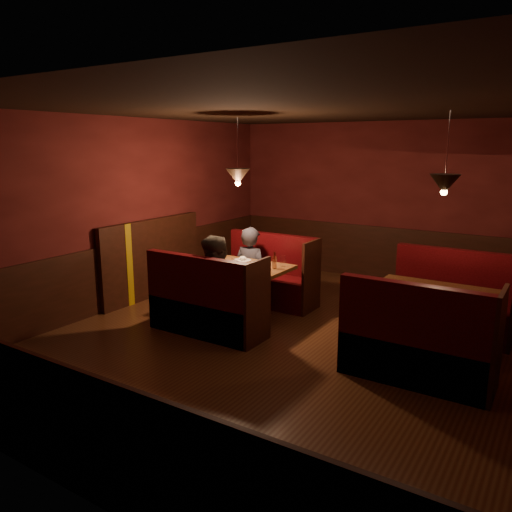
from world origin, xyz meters
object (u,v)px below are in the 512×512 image
Objects in this scene: second_bench_near at (416,351)px; second_table at (434,307)px; main_bench_far at (270,281)px; main_table at (240,277)px; diner_b at (217,272)px; diner_a at (251,255)px; main_bench_near at (205,309)px; second_bench_far at (451,308)px.

second_table is at bearing 92.20° from second_bench_near.
main_bench_far is 1.13× the size of second_table.
diner_b reaches higher than main_table.
diner_b is at bearing 178.72° from second_bench_near.
diner_a reaches higher than main_table.
main_table is 0.88× the size of diner_b.
main_bench_near is at bearing -133.03° from diner_b.
diner_a is at bearing -172.32° from second_bench_far.
second_bench_near is 3.24m from diner_a.
main_table is 0.93× the size of second_bench_far.
main_bench_near is at bearing -90.00° from main_bench_far.
second_bench_far is at bearing 2.86° from main_bench_far.
main_bench_far is at bearing 90.00° from main_bench_near.
main_bench_far is at bearing -177.14° from second_bench_far.
second_bench_near is at bearing -14.92° from main_table.
diner_b is (-2.65, -1.64, 0.48)m from second_bench_far.
main_bench_near is 2.74m from second_bench_near.
second_table is (2.71, -0.71, 0.25)m from main_bench_far.
main_table reaches higher than second_table.
diner_a is at bearing -126.66° from main_bench_far.
diner_b is at bearing -86.55° from main_bench_far.
main_table is 2.73m from second_table.
diner_a reaches higher than main_bench_near.
second_table is at bearing -92.20° from second_bench_far.
main_bench_near is at bearing -88.90° from main_table.
second_bench_far is 3.15m from diner_b.
diner_a is (-0.19, -0.26, 0.45)m from main_bench_far.
main_bench_far is 1.02× the size of second_bench_near.
main_table is 2.93m from second_bench_far.
main_table is at bearing 86.02° from diner_b.
main_table is 0.91× the size of main_bench_near.
main_bench_near is at bearing -177.96° from second_bench_near.
main_table is 2.86m from second_bench_near.
main_bench_near is 3.28m from second_bench_far.
diner_a reaches higher than main_bench_far.
diner_b reaches higher than second_bench_near.
diner_a reaches higher than second_bench_far.
main_bench_near is (0.02, -0.83, -0.25)m from main_table.
second_bench_near reaches higher than second_table.
second_bench_far is at bearing 18.81° from diner_b.
main_table is at bearing 165.08° from second_bench_near.
second_bench_far is 2.99m from diner_a.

